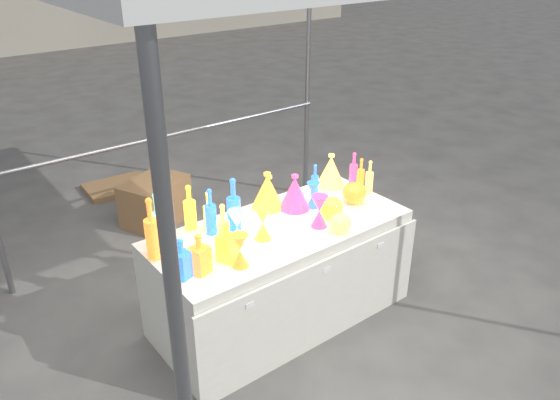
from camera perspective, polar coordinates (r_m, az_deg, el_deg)
ground at (r=4.13m, az=-0.00°, el=-11.88°), size 80.00×80.00×0.00m
display_table at (r=3.91m, az=0.08°, el=-7.64°), size 1.84×0.83×0.75m
cardboard_box_closed at (r=5.38m, az=-12.89°, el=-0.14°), size 0.72×0.64×0.43m
cardboard_box_flat at (r=6.25m, az=-16.58°, el=1.35°), size 0.70×0.52×0.06m
bottle_0 at (r=3.67m, az=-9.43°, el=-0.72°), size 0.09×0.09×0.32m
bottle_1 at (r=3.58m, az=-7.28°, el=-1.20°), size 0.08×0.08×0.33m
bottle_2 at (r=3.36m, az=-13.27°, el=-2.91°), size 0.10×0.10×0.41m
bottle_3 at (r=3.50m, az=-12.40°, el=-2.38°), size 0.10×0.10×0.32m
bottle_4 at (r=3.38m, az=-5.95°, el=-2.90°), size 0.09×0.09×0.33m
bottle_5 at (r=3.44m, az=-12.62°, el=-2.25°), size 0.09×0.09×0.40m
bottle_6 at (r=3.63m, az=-7.44°, el=-1.19°), size 0.10×0.10×0.29m
bottle_7 at (r=3.58m, az=-4.87°, el=-0.56°), size 0.10×0.10×0.39m
decanter_0 at (r=3.31m, az=-5.58°, el=-4.30°), size 0.13×0.13×0.26m
decanter_1 at (r=3.21m, az=-8.43°, el=-5.54°), size 0.13×0.13×0.26m
decanter_2 at (r=3.19m, az=-10.28°, el=-5.95°), size 0.13×0.13×0.25m
hourglass_0 at (r=3.25m, az=-4.21°, el=-5.29°), size 0.13×0.13×0.21m
hourglass_1 at (r=3.67m, az=4.15°, el=-1.18°), size 0.12×0.12×0.23m
hourglass_3 at (r=3.48m, az=-4.50°, el=-2.84°), size 0.12×0.12×0.23m
hourglass_4 at (r=3.52m, az=-1.82°, el=-2.45°), size 0.13×0.13×0.22m
hourglass_5 at (r=3.94m, az=3.48°, el=0.55°), size 0.10×0.10×0.19m
globe_0 at (r=3.82m, az=5.34°, el=-0.90°), size 0.19×0.19×0.13m
globe_1 at (r=3.64m, az=6.31°, el=-2.51°), size 0.20×0.20×0.12m
globe_2 at (r=4.04m, az=7.76°, el=0.63°), size 0.23×0.23×0.14m
globe_3 at (r=3.85m, az=5.37°, el=-0.78°), size 0.19×0.19×0.12m
lampshade_0 at (r=3.92m, az=-1.15°, el=0.91°), size 0.25×0.25×0.25m
lampshade_1 at (r=3.91m, az=-1.33°, el=1.02°), size 0.30×0.30×0.27m
lampshade_2 at (r=3.90m, az=1.55°, el=0.87°), size 0.29×0.29×0.26m
lampshade_3 at (r=4.27m, az=5.34°, el=3.12°), size 0.24×0.24×0.27m
bottle_8 at (r=4.08m, az=3.66°, el=2.06°), size 0.07×0.07×0.26m
bottle_9 at (r=4.23m, az=8.43°, el=2.71°), size 0.06×0.06×0.26m
bottle_10 at (r=4.29m, az=7.70°, el=3.21°), size 0.08×0.08×0.28m
bottle_11 at (r=4.18m, az=9.33°, el=2.39°), size 0.06×0.06×0.27m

